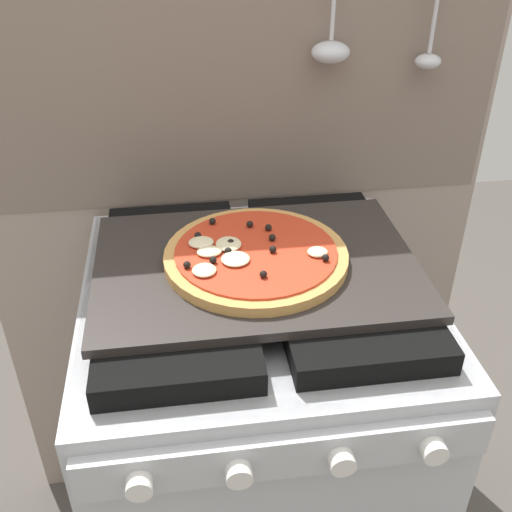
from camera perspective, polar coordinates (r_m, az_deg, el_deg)
kitchen_backsplash at (r=1.37m, az=-1.92°, el=2.60°), size 1.10×0.09×1.55m
stove at (r=1.33m, az=0.01°, el=-17.54°), size 0.60×0.64×0.90m
baking_tray at (r=1.02m, az=0.00°, el=-0.85°), size 0.54×0.38×0.02m
pizza_left at (r=1.01m, az=-0.26°, el=0.07°), size 0.31×0.31×0.03m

